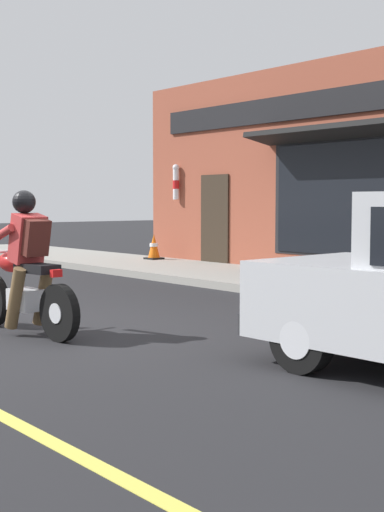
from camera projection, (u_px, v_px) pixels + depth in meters
name	position (u px, v px, depth m)	size (l,w,h in m)	color
ground_plane	(46.00, 332.00, 8.17)	(80.00, 80.00, 0.00)	black
sidewalk_curb	(221.00, 275.00, 13.96)	(2.60, 22.00, 0.14)	gray
storefront_building	(323.00, 170.00, 13.82)	(1.25, 10.31, 4.20)	brown
motorcycle_with_rider	(25.00, 274.00, 8.03)	(0.60, 2.02, 1.62)	black
fire_hydrant	(379.00, 257.00, 11.88)	(0.36, 0.24, 0.88)	red
traffic_cone	(154.00, 247.00, 16.82)	(0.36, 0.36, 0.60)	black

